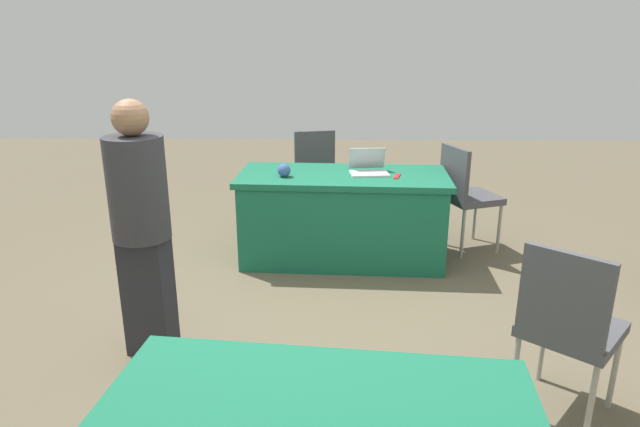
{
  "coord_description": "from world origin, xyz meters",
  "views": [
    {
      "loc": [
        -0.18,
        3.15,
        1.93
      ],
      "look_at": [
        -0.11,
        0.01,
        0.9
      ],
      "focal_mm": 31.32,
      "sensor_mm": 36.0,
      "label": 1
    }
  ],
  "objects_px": {
    "table_foreground": "(343,217)",
    "person_presenter": "(141,220)",
    "chair_tucked_left": "(568,322)",
    "yarn_ball": "(284,170)",
    "chair_aisle": "(312,167)",
    "laptop_silver": "(368,169)",
    "scissors_red": "(397,176)",
    "chair_tucked_right": "(465,191)"
  },
  "relations": [
    {
      "from": "scissors_red",
      "to": "yarn_ball",
      "type": "bearing_deg",
      "value": -73.76
    },
    {
      "from": "laptop_silver",
      "to": "chair_aisle",
      "type": "bearing_deg",
      "value": -70.55
    },
    {
      "from": "table_foreground",
      "to": "person_presenter",
      "type": "xyz_separation_m",
      "value": [
        1.22,
        1.55,
        0.49
      ]
    },
    {
      "from": "chair_tucked_left",
      "to": "scissors_red",
      "type": "distance_m",
      "value": 2.16
    },
    {
      "from": "chair_tucked_left",
      "to": "chair_aisle",
      "type": "bearing_deg",
      "value": 154.0
    },
    {
      "from": "chair_aisle",
      "to": "laptop_silver",
      "type": "bearing_deg",
      "value": -77.58
    },
    {
      "from": "chair_tucked_right",
      "to": "chair_aisle",
      "type": "bearing_deg",
      "value": -142.45
    },
    {
      "from": "chair_tucked_left",
      "to": "laptop_silver",
      "type": "xyz_separation_m",
      "value": [
        0.87,
        -2.16,
        0.26
      ]
    },
    {
      "from": "chair_tucked_left",
      "to": "yarn_ball",
      "type": "height_order",
      "value": "chair_tucked_left"
    },
    {
      "from": "laptop_silver",
      "to": "scissors_red",
      "type": "bearing_deg",
      "value": 147.71
    },
    {
      "from": "person_presenter",
      "to": "yarn_ball",
      "type": "bearing_deg",
      "value": -106.33
    },
    {
      "from": "chair_tucked_right",
      "to": "person_presenter",
      "type": "distance_m",
      "value": 2.95
    },
    {
      "from": "chair_tucked_left",
      "to": "chair_aisle",
      "type": "xyz_separation_m",
      "value": [
        1.39,
        -3.25,
        0.01
      ]
    },
    {
      "from": "chair_tucked_left",
      "to": "yarn_ball",
      "type": "xyz_separation_m",
      "value": [
        1.58,
        -2.03,
        0.27
      ]
    },
    {
      "from": "person_presenter",
      "to": "scissors_red",
      "type": "distance_m",
      "value": 2.22
    },
    {
      "from": "chair_tucked_right",
      "to": "scissors_red",
      "type": "bearing_deg",
      "value": -84.3
    },
    {
      "from": "chair_aisle",
      "to": "chair_tucked_right",
      "type": "bearing_deg",
      "value": -45.14
    },
    {
      "from": "chair_tucked_right",
      "to": "chair_tucked_left",
      "type": "bearing_deg",
      "value": -20.87
    },
    {
      "from": "chair_aisle",
      "to": "person_presenter",
      "type": "xyz_separation_m",
      "value": [
        0.92,
        2.67,
        0.31
      ]
    },
    {
      "from": "chair_aisle",
      "to": "table_foreground",
      "type": "bearing_deg",
      "value": -87.95
    },
    {
      "from": "table_foreground",
      "to": "laptop_silver",
      "type": "xyz_separation_m",
      "value": [
        -0.22,
        -0.03,
        0.42
      ]
    },
    {
      "from": "chair_tucked_left",
      "to": "person_presenter",
      "type": "relative_size",
      "value": 0.61
    },
    {
      "from": "chair_tucked_left",
      "to": "laptop_silver",
      "type": "bearing_deg",
      "value": 152.78
    },
    {
      "from": "chair_tucked_right",
      "to": "chair_aisle",
      "type": "relative_size",
      "value": 1.0
    },
    {
      "from": "chair_aisle",
      "to": "person_presenter",
      "type": "bearing_deg",
      "value": -121.9
    },
    {
      "from": "table_foreground",
      "to": "chair_tucked_left",
      "type": "bearing_deg",
      "value": 116.93
    },
    {
      "from": "scissors_red",
      "to": "table_foreground",
      "type": "bearing_deg",
      "value": -85.56
    },
    {
      "from": "table_foreground",
      "to": "chair_aisle",
      "type": "xyz_separation_m",
      "value": [
        0.3,
        -1.12,
        0.17
      ]
    },
    {
      "from": "laptop_silver",
      "to": "scissors_red",
      "type": "xyz_separation_m",
      "value": [
        -0.23,
        0.12,
        -0.04
      ]
    },
    {
      "from": "person_presenter",
      "to": "laptop_silver",
      "type": "height_order",
      "value": "person_presenter"
    },
    {
      "from": "chair_tucked_left",
      "to": "person_presenter",
      "type": "bearing_deg",
      "value": -153.19
    },
    {
      "from": "chair_aisle",
      "to": "yarn_ball",
      "type": "relative_size",
      "value": 8.81
    },
    {
      "from": "chair_tucked_left",
      "to": "chair_tucked_right",
      "type": "relative_size",
      "value": 0.99
    },
    {
      "from": "table_foreground",
      "to": "chair_aisle",
      "type": "height_order",
      "value": "chair_aisle"
    },
    {
      "from": "chair_tucked_left",
      "to": "person_presenter",
      "type": "height_order",
      "value": "person_presenter"
    },
    {
      "from": "laptop_silver",
      "to": "scissors_red",
      "type": "distance_m",
      "value": 0.26
    },
    {
      "from": "chair_tucked_left",
      "to": "chair_aisle",
      "type": "distance_m",
      "value": 3.54
    },
    {
      "from": "chair_aisle",
      "to": "person_presenter",
      "type": "distance_m",
      "value": 2.84
    },
    {
      "from": "chair_tucked_right",
      "to": "yarn_ball",
      "type": "xyz_separation_m",
      "value": [
        1.6,
        0.34,
        0.27
      ]
    },
    {
      "from": "person_presenter",
      "to": "yarn_ball",
      "type": "xyz_separation_m",
      "value": [
        -0.72,
        -1.45,
        -0.05
      ]
    },
    {
      "from": "person_presenter",
      "to": "chair_tucked_left",
      "type": "bearing_deg",
      "value": 176.0
    },
    {
      "from": "laptop_silver",
      "to": "yarn_ball",
      "type": "distance_m",
      "value": 0.73
    }
  ]
}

